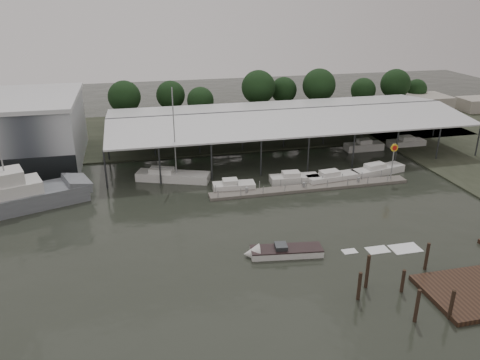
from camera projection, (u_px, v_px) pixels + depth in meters
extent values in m
plane|color=#242820|center=(216.00, 235.00, 51.53)|extent=(200.00, 200.00, 0.00)
cube|color=#363B2C|center=(176.00, 132.00, 89.46)|extent=(140.00, 30.00, 0.30)
cube|color=#2E3133|center=(285.00, 110.00, 77.93)|extent=(58.00, 0.40, 0.30)
cylinder|color=#2E3133|center=(105.00, 170.00, 62.88)|extent=(0.24, 0.24, 5.50)
cylinder|color=#2E3133|center=(478.00, 141.00, 75.16)|extent=(0.24, 0.24, 5.50)
cylinder|color=#2E3133|center=(110.00, 126.00, 83.68)|extent=(0.24, 0.24, 5.50)
cylinder|color=#2E3133|center=(401.00, 109.00, 95.95)|extent=(0.24, 0.24, 5.50)
cube|color=#656059|center=(311.00, 188.00, 63.67)|extent=(28.00, 2.00, 0.40)
cylinder|color=gray|center=(218.00, 195.00, 59.88)|extent=(0.10, 0.10, 1.20)
cylinder|color=gray|center=(394.00, 173.00, 67.01)|extent=(0.10, 0.10, 1.20)
cube|color=gray|center=(304.00, 185.00, 63.27)|extent=(0.30, 0.30, 0.70)
cylinder|color=gray|center=(392.00, 165.00, 65.36)|extent=(0.16, 0.16, 5.00)
cylinder|color=yellow|center=(394.00, 148.00, 64.43)|extent=(1.10, 0.12, 1.10)
cylinder|color=red|center=(395.00, 148.00, 64.36)|extent=(0.70, 0.05, 0.70)
cube|color=gray|center=(424.00, 104.00, 103.11)|extent=(10.00, 8.00, 4.00)
cube|color=gray|center=(477.00, 105.00, 105.14)|extent=(8.00, 6.00, 3.00)
cube|color=slate|center=(19.00, 202.00, 57.63)|extent=(16.85, 9.95, 2.40)
cube|color=slate|center=(77.00, 183.00, 60.84)|extent=(4.46, 5.38, 1.78)
cube|color=silver|center=(8.00, 190.00, 56.48)|extent=(8.50, 6.30, 1.80)
cube|color=silver|center=(5.00, 177.00, 55.84)|extent=(4.80, 4.51, 1.61)
cylinder|color=gray|center=(1.00, 158.00, 54.95)|extent=(0.18, 0.18, 3.50)
cube|color=silver|center=(173.00, 177.00, 66.46)|extent=(10.59, 6.09, 1.40)
cube|color=silver|center=(161.00, 171.00, 66.32)|extent=(3.73, 2.85, 0.80)
cylinder|color=gray|center=(174.00, 132.00, 63.93)|extent=(0.16, 0.16, 12.31)
cylinder|color=gray|center=(163.00, 167.00, 66.10)|extent=(3.32, 1.35, 0.12)
cube|color=silver|center=(286.00, 252.00, 47.53)|extent=(7.49, 2.92, 0.90)
cone|color=silver|center=(252.00, 254.00, 47.19)|extent=(1.84, 2.19, 2.00)
cube|color=black|center=(287.00, 248.00, 47.38)|extent=(7.50, 2.98, 0.12)
cube|color=#2E3133|center=(281.00, 247.00, 47.23)|extent=(1.37, 1.54, 0.50)
cube|color=silver|center=(350.00, 251.00, 48.27)|extent=(2.30, 1.50, 0.04)
cube|color=silver|center=(378.00, 250.00, 48.55)|extent=(3.10, 2.00, 0.04)
cube|color=silver|center=(405.00, 248.00, 48.84)|extent=(3.90, 2.50, 0.04)
cube|color=silver|center=(234.00, 187.00, 63.11)|extent=(5.78, 2.56, 1.10)
cube|color=silver|center=(230.00, 182.00, 62.70)|extent=(2.08, 1.73, 0.70)
cube|color=silver|center=(294.00, 179.00, 65.73)|extent=(6.97, 2.62, 1.10)
cube|color=silver|center=(291.00, 174.00, 65.32)|extent=(2.49, 1.75, 0.70)
cube|color=silver|center=(332.00, 178.00, 66.08)|extent=(7.79, 3.03, 1.10)
cube|color=silver|center=(330.00, 173.00, 65.67)|extent=(2.82, 1.89, 0.70)
cube|color=silver|center=(377.00, 171.00, 68.83)|extent=(8.90, 4.15, 1.10)
cube|color=silver|center=(375.00, 166.00, 68.43)|extent=(3.31, 2.27, 0.70)
cylinder|color=#2F2217|center=(402.00, 284.00, 41.50)|extent=(0.32, 0.32, 2.83)
cylinder|color=#2F2217|center=(451.00, 308.00, 37.92)|extent=(0.32, 0.32, 3.34)
cylinder|color=#2F2217|center=(359.00, 289.00, 40.35)|extent=(0.32, 0.32, 3.32)
cylinder|color=#2F2217|center=(367.00, 274.00, 41.93)|extent=(0.32, 0.32, 3.92)
cylinder|color=#2F2217|center=(426.00, 259.00, 44.78)|extent=(0.32, 0.32, 3.46)
cylinder|color=#2F2217|center=(417.00, 309.00, 37.57)|extent=(0.32, 0.32, 3.63)
cylinder|color=#2F1F14|center=(126.00, 117.00, 91.52)|extent=(0.50, 0.50, 4.47)
sphere|color=#193214|center=(124.00, 97.00, 90.03)|extent=(6.25, 6.25, 6.25)
cylinder|color=#2F1F14|center=(172.00, 113.00, 95.36)|extent=(0.50, 0.50, 4.12)
sphere|color=#193214|center=(171.00, 95.00, 93.98)|extent=(5.77, 5.77, 5.77)
cylinder|color=#2F1F14|center=(201.00, 117.00, 93.01)|extent=(0.50, 0.50, 3.76)
sphere|color=#193214|center=(200.00, 100.00, 91.76)|extent=(5.26, 5.26, 5.26)
cylinder|color=#2F1F14|center=(258.00, 109.00, 97.33)|extent=(0.50, 0.50, 4.95)
sphere|color=#193214|center=(258.00, 87.00, 95.67)|extent=(6.93, 6.93, 6.93)
cylinder|color=#2F1F14|center=(283.00, 107.00, 101.14)|extent=(0.50, 0.50, 3.98)
sphere|color=#193214|center=(284.00, 90.00, 99.81)|extent=(5.58, 5.58, 5.58)
cylinder|color=#2F1F14|center=(318.00, 106.00, 99.51)|extent=(0.50, 0.50, 4.93)
sphere|color=#193214|center=(319.00, 85.00, 97.86)|extent=(6.91, 6.91, 6.91)
cylinder|color=#2F1F14|center=(362.00, 106.00, 102.41)|extent=(0.50, 0.50, 3.78)
sphere|color=#193214|center=(363.00, 90.00, 101.15)|extent=(5.30, 5.30, 5.30)
cylinder|color=#2F1F14|center=(393.00, 103.00, 103.58)|extent=(0.50, 0.50, 4.58)
sphere|color=#193214|center=(395.00, 84.00, 102.04)|extent=(6.42, 6.42, 6.42)
cylinder|color=#2F1F14|center=(414.00, 102.00, 106.65)|extent=(0.50, 0.50, 3.30)
sphere|color=#193214|center=(416.00, 89.00, 105.55)|extent=(4.62, 4.62, 4.62)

